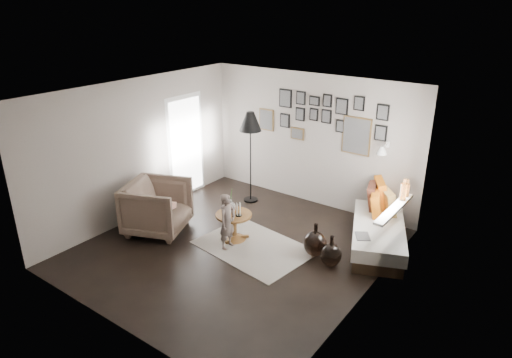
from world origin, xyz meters
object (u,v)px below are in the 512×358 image
Objects in this scene: floor_lamp at (250,125)px; child at (227,222)px; daybed at (380,230)px; demijohn_small at (331,255)px; magazine_basket at (139,226)px; pedestal_table at (234,228)px; armchair at (157,207)px; demijohn_large at (315,243)px; vase at (231,205)px.

child is (0.83, -1.75, -1.12)m from floor_lamp.
daybed is at bearing -3.55° from floor_lamp.
floor_lamp reaches higher than demijohn_small.
magazine_basket is 1.66m from child.
child is at bearing -162.60° from demijohn_small.
child is at bearing -64.69° from floor_lamp.
demijohn_small is at bearing 7.71° from pedestal_table.
daybed is (2.10, 1.29, 0.06)m from pedestal_table.
armchair is 1.05× the size of child.
demijohn_large is 0.58× the size of child.
child reaches higher than demijohn_large.
floor_lamp is (-0.73, 1.47, 1.38)m from pedestal_table.
pedestal_table is 0.33× the size of floor_lamp.
demijohn_large reaches higher than magazine_basket.
floor_lamp is 5.21× the size of magazine_basket.
floor_lamp is at bearing 116.56° from pedestal_table.
floor_lamp is at bearing 152.27° from demijohn_large.
pedestal_table is 0.64× the size of child.
floor_lamp reaches higher than daybed.
child is (0.09, -0.28, 0.26)m from pedestal_table.
daybed is at bearing 31.50° from magazine_basket.
magazine_basket is 3.07m from demijohn_large.
vase is 1.34m from armchair.
child is (0.17, -0.30, -0.14)m from vase.
armchair is (-3.39, -1.84, 0.18)m from daybed.
vase is 1.24× the size of magazine_basket.
vase is at bearing 26.56° from child.
vase is 0.37m from child.
vase is at bearing -173.24° from demijohn_small.
floor_lamp is at bearing 21.94° from child.
vase is 0.86× the size of demijohn_small.
armchair is 3.13m from demijohn_small.
demijohn_small is at bearing -18.92° from demijohn_large.
floor_lamp reaches higher than magazine_basket.
armchair is 2.38m from floor_lamp.
daybed is at bearing 30.26° from vase.
floor_lamp is at bearing 153.92° from daybed.
armchair reaches higher than vase.
child reaches higher than armchair.
floor_lamp is 2.24m from child.
pedestal_table is at bearing -14.04° from vase.
floor_lamp is (-0.65, 1.45, 0.98)m from vase.
pedestal_table is at bearing -63.44° from floor_lamp.
child is at bearing -101.47° from armchair.
daybed is 4.14m from magazine_basket.
daybed is 3.86m from armchair.
daybed is at bearing 70.87° from demijohn_small.
magazine_basket is (-0.14, -0.32, -0.29)m from armchair.
armchair is at bearing -174.02° from daybed.
floor_lamp reaches higher than vase.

